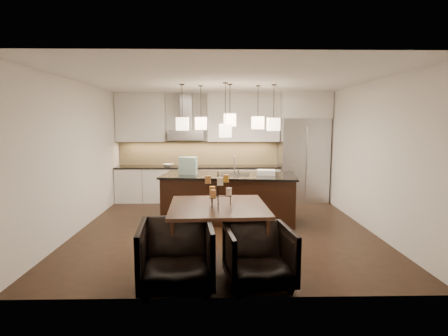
{
  "coord_description": "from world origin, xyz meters",
  "views": [
    {
      "loc": [
        -0.14,
        -6.59,
        2.01
      ],
      "look_at": [
        0.0,
        0.2,
        1.15
      ],
      "focal_mm": 28.0,
      "sensor_mm": 36.0,
      "label": 1
    }
  ],
  "objects_px": {
    "island_body": "(229,199)",
    "dining_table": "(218,233)",
    "armchair_right": "(259,256)",
    "refrigerator": "(303,160)",
    "armchair_left": "(176,255)"
  },
  "relations": [
    {
      "from": "island_body",
      "to": "dining_table",
      "type": "relative_size",
      "value": 1.9
    },
    {
      "from": "dining_table",
      "to": "armchair_right",
      "type": "distance_m",
      "value": 0.96
    },
    {
      "from": "refrigerator",
      "to": "armchair_right",
      "type": "relative_size",
      "value": 2.6
    },
    {
      "from": "refrigerator",
      "to": "armchair_right",
      "type": "height_order",
      "value": "refrigerator"
    },
    {
      "from": "refrigerator",
      "to": "armchair_left",
      "type": "height_order",
      "value": "refrigerator"
    },
    {
      "from": "refrigerator",
      "to": "dining_table",
      "type": "relative_size",
      "value": 1.54
    },
    {
      "from": "refrigerator",
      "to": "dining_table",
      "type": "xyz_separation_m",
      "value": [
        -2.22,
        -4.0,
        -0.66
      ]
    },
    {
      "from": "armchair_right",
      "to": "island_body",
      "type": "bearing_deg",
      "value": 87.85
    },
    {
      "from": "armchair_left",
      "to": "armchair_right",
      "type": "distance_m",
      "value": 1.02
    },
    {
      "from": "armchair_right",
      "to": "dining_table",
      "type": "bearing_deg",
      "value": 114.44
    },
    {
      "from": "armchair_left",
      "to": "armchair_right",
      "type": "height_order",
      "value": "armchair_left"
    },
    {
      "from": "armchair_left",
      "to": "armchair_right",
      "type": "bearing_deg",
      "value": -2.99
    },
    {
      "from": "dining_table",
      "to": "armchair_right",
      "type": "height_order",
      "value": "dining_table"
    },
    {
      "from": "refrigerator",
      "to": "armchair_left",
      "type": "bearing_deg",
      "value": -119.4
    },
    {
      "from": "dining_table",
      "to": "armchair_left",
      "type": "xyz_separation_m",
      "value": [
        -0.52,
        -0.86,
        -0.0
      ]
    }
  ]
}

